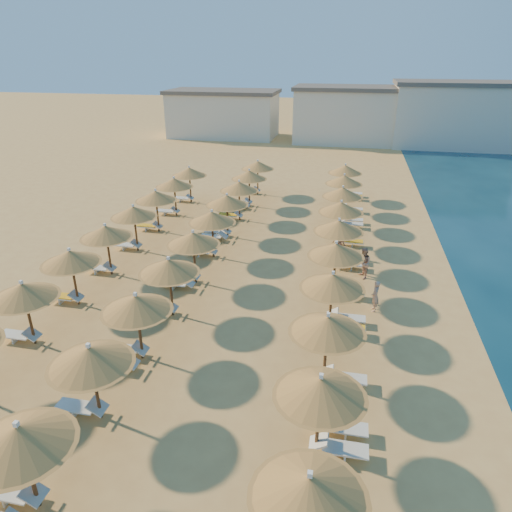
% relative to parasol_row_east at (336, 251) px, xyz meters
% --- Properties ---
extents(ground, '(220.00, 220.00, 0.00)m').
position_rel_parasol_row_east_xyz_m(ground, '(-3.39, -2.73, -2.53)').
color(ground, tan).
rests_on(ground, ground).
extents(hotel_blocks, '(46.72, 9.91, 8.10)m').
position_rel_parasol_row_east_xyz_m(hotel_blocks, '(-0.59, 44.39, 1.17)').
color(hotel_blocks, beige).
rests_on(hotel_blocks, ground).
extents(parasol_row_east, '(2.86, 37.19, 3.06)m').
position_rel_parasol_row_east_xyz_m(parasol_row_east, '(0.00, 0.00, 0.00)').
color(parasol_row_east, brown).
rests_on(parasol_row_east, ground).
extents(parasol_row_west, '(2.86, 37.19, 3.06)m').
position_rel_parasol_row_east_xyz_m(parasol_row_west, '(-7.43, 0.00, 0.00)').
color(parasol_row_west, brown).
rests_on(parasol_row_west, ground).
extents(parasol_row_inland, '(2.86, 26.89, 3.06)m').
position_rel_parasol_row_east_xyz_m(parasol_row_inland, '(-12.44, 1.72, -0.00)').
color(parasol_row_inland, brown).
rests_on(parasol_row_inland, ground).
extents(loungers, '(15.66, 35.84, 0.66)m').
position_rel_parasol_row_east_xyz_m(loungers, '(-5.46, 0.25, -2.19)').
color(loungers, white).
rests_on(loungers, ground).
extents(beachgoer_c, '(0.96, 0.78, 1.52)m').
position_rel_parasol_row_east_xyz_m(beachgoer_c, '(0.06, 5.15, -1.77)').
color(beachgoer_c, tan).
rests_on(beachgoer_c, ground).
extents(beachgoer_a, '(0.41, 0.60, 1.59)m').
position_rel_parasol_row_east_xyz_m(beachgoer_a, '(2.04, -1.09, -1.74)').
color(beachgoer_a, tan).
rests_on(beachgoer_a, ground).
extents(beachgoer_b, '(0.92, 1.04, 1.78)m').
position_rel_parasol_row_east_xyz_m(beachgoer_b, '(1.51, 2.41, -1.64)').
color(beachgoer_b, tan).
rests_on(beachgoer_b, ground).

